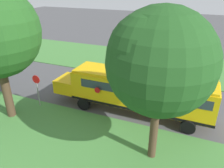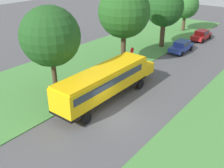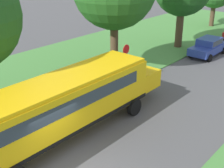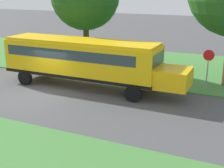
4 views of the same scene
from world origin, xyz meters
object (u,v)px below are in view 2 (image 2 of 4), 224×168
Objects in this scene: car_blue_nearest at (181,46)px; oak_tree_across_road at (185,5)px; car_red_middle at (201,35)px; school_bus at (105,81)px; oak_tree_roadside_mid at (124,12)px; oak_tree_far_end at (165,8)px; stop_sign at (132,56)px; oak_tree_beside_bus at (50,34)px.

car_blue_nearest is 0.66× the size of oak_tree_across_road.
car_blue_nearest is 1.00× the size of car_red_middle.
school_bus reaches higher than car_red_middle.
oak_tree_roadside_mid is 1.40× the size of oak_tree_across_road.
oak_tree_far_end is (0.72, 8.85, -0.61)m from oak_tree_roadside_mid.
oak_tree_across_road is 20.98m from stop_sign.
school_bus is at bearing -73.58° from stop_sign.
car_red_middle is at bearing 90.00° from car_blue_nearest.
car_red_middle is 0.53× the size of oak_tree_far_end.
car_blue_nearest is at bearing 78.22° from oak_tree_beside_bus.
oak_tree_far_end reaches higher than car_blue_nearest.
oak_tree_roadside_mid is at bearing 152.26° from stop_sign.
school_bus is 24.59m from car_red_middle.
oak_tree_beside_bus is 1.01× the size of oak_tree_far_end.
school_bus is at bearing -79.52° from oak_tree_across_road.
car_red_middle is at bearing 90.95° from school_bus.
car_blue_nearest is at bearing -66.44° from oak_tree_across_road.
car_red_middle is 17.31m from oak_tree_roadside_mid.
car_red_middle is (0.00, 7.48, 0.00)m from car_blue_nearest.
school_bus is at bearing -89.05° from car_red_middle.
oak_tree_far_end is 3.05× the size of stop_sign.
school_bus is at bearing -88.64° from car_blue_nearest.
school_bus is 1.48× the size of oak_tree_far_end.
stop_sign is (1.37, -9.94, -3.93)m from oak_tree_far_end.
oak_tree_far_end is (-3.17, 0.34, 4.79)m from car_blue_nearest.
oak_tree_across_road reaches higher than car_red_middle.
oak_tree_across_road reaches higher than stop_sign.
oak_tree_roadside_mid reaches higher than oak_tree_far_end.
oak_tree_far_end is at bearing 101.59° from school_bus.
oak_tree_far_end reaches higher than school_bus.
oak_tree_roadside_mid is (-4.29, 8.58, 4.35)m from school_bus.
stop_sign is (-1.80, -9.60, 0.86)m from car_blue_nearest.
oak_tree_roadside_mid is (-3.88, -15.99, 5.39)m from car_red_middle.
oak_tree_beside_bus is 1.26× the size of oak_tree_across_road.
oak_tree_far_end is at bearing -113.91° from car_red_middle.
oak_tree_roadside_mid is at bearing 89.34° from oak_tree_beside_bus.
car_blue_nearest is 20.27m from oak_tree_beside_bus.
oak_tree_beside_bus is at bearing -101.78° from car_blue_nearest.
car_red_middle is at bearing 81.46° from oak_tree_beside_bus.
oak_tree_far_end is at bearing -81.35° from oak_tree_across_road.
oak_tree_roadside_mid is 19.58m from oak_tree_across_road.
car_red_middle is at bearing -36.16° from oak_tree_across_road.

